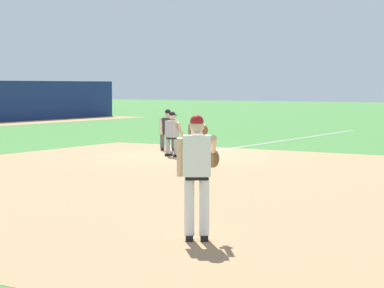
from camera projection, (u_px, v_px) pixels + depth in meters
ground_plane at (187, 155)px, 24.58m from camera, size 160.00×160.00×0.00m
infield_dirt_patch at (190, 182)px, 17.79m from camera, size 18.00×18.00×0.01m
foul_line_stripe at (288, 140)px, 31.34m from camera, size 15.96×0.10×0.00m
first_base_bag at (187, 154)px, 24.57m from camera, size 0.38×0.38×0.09m
baseball at (184, 172)px, 19.39m from camera, size 0.07×0.07×0.07m
pitcher at (198, 169)px, 10.97m from camera, size 0.84×0.57×1.86m
first_baseman at (198, 133)px, 24.63m from camera, size 0.81×1.03×1.34m
baserunner at (172, 132)px, 24.06m from camera, size 0.54×0.65×1.46m
umpire at (168, 128)px, 26.35m from camera, size 0.64×0.68×1.46m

